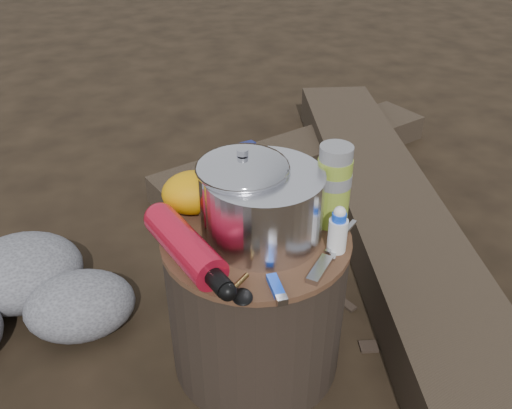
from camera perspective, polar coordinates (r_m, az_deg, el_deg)
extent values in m
plane|color=black|center=(1.48, 0.00, -15.78)|extent=(60.00, 60.00, 0.00)
cylinder|color=black|center=(1.34, 0.00, -10.19)|extent=(0.43, 0.43, 0.40)
cube|color=#32281D|center=(1.96, 13.33, 0.26)|extent=(0.55, 1.90, 0.16)
cube|color=#32281D|center=(2.28, 4.59, 5.26)|extent=(1.29, 0.74, 0.11)
cylinder|color=silver|center=(1.17, 0.82, -0.13)|extent=(0.26, 0.26, 0.16)
cylinder|color=silver|center=(1.17, -1.38, 1.09)|extent=(0.20, 0.20, 0.20)
cylinder|color=#8FAA31|center=(1.21, 8.27, 1.94)|extent=(0.08, 0.08, 0.20)
cylinder|color=black|center=(1.32, 3.74, 2.71)|extent=(0.07, 0.07, 0.11)
ellipsoid|color=orange|center=(1.28, -6.76, 1.29)|extent=(0.15, 0.12, 0.10)
cube|color=navy|center=(1.32, -2.13, 3.47)|extent=(0.11, 0.06, 0.14)
cube|color=blue|center=(1.07, 2.12, -8.69)|extent=(0.03, 0.08, 0.02)
cube|color=#A6A6AB|center=(1.11, 6.83, -6.91)|extent=(0.08, 0.09, 0.01)
cylinder|color=white|center=(1.15, 8.74, -2.87)|extent=(0.04, 0.04, 0.10)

